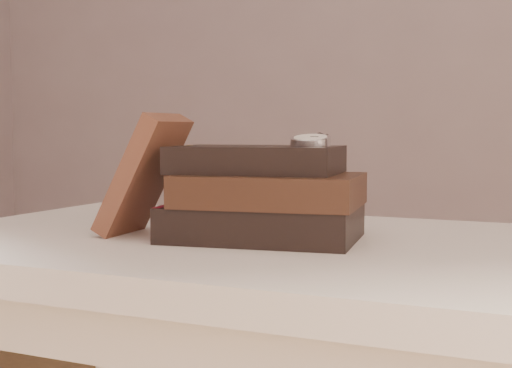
% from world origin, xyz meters
% --- Properties ---
extents(table, '(1.00, 0.60, 0.75)m').
position_xyz_m(table, '(0.00, 0.35, 0.66)').
color(table, silver).
rests_on(table, ground).
extents(book_stack, '(0.28, 0.21, 0.13)m').
position_xyz_m(book_stack, '(0.00, 0.33, 0.81)').
color(book_stack, black).
rests_on(book_stack, table).
extents(journal, '(0.11, 0.12, 0.17)m').
position_xyz_m(journal, '(-0.17, 0.30, 0.84)').
color(journal, '#44241A').
rests_on(journal, table).
extents(pocket_watch, '(0.06, 0.16, 0.02)m').
position_xyz_m(pocket_watch, '(0.07, 0.33, 0.89)').
color(pocket_watch, silver).
rests_on(pocket_watch, book_stack).
extents(eyeglasses, '(0.12, 0.14, 0.05)m').
position_xyz_m(eyeglasses, '(-0.10, 0.41, 0.82)').
color(eyeglasses, silver).
rests_on(eyeglasses, book_stack).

